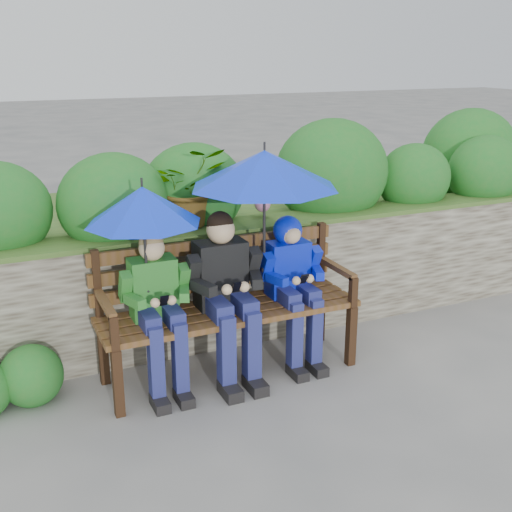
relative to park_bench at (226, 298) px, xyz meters
name	(u,v)px	position (x,y,z in m)	size (l,w,h in m)	color
ground	(261,376)	(0.20, -0.23, -0.60)	(60.00, 60.00, 0.00)	slate
garden_backdrop	(193,240)	(0.20, 1.35, 0.08)	(8.05, 2.85, 1.87)	brown
park_bench	(226,298)	(0.00, 0.00, 0.00)	(1.99, 0.58, 1.05)	black
boy_left	(158,303)	(-0.56, -0.10, 0.09)	(0.50, 0.58, 1.20)	#1C6318
boy_middle	(226,288)	(-0.04, -0.11, 0.12)	(0.57, 0.66, 1.29)	black
boy_right	(293,276)	(0.53, -0.08, 0.13)	(0.49, 0.59, 1.19)	#0014C8
umbrella_left	(143,205)	(-0.62, -0.07, 0.81)	(0.82, 0.82, 0.84)	#0E32EF
umbrella_right	(264,169)	(0.30, -0.05, 0.98)	(1.13, 1.13, 1.00)	#0E32EF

